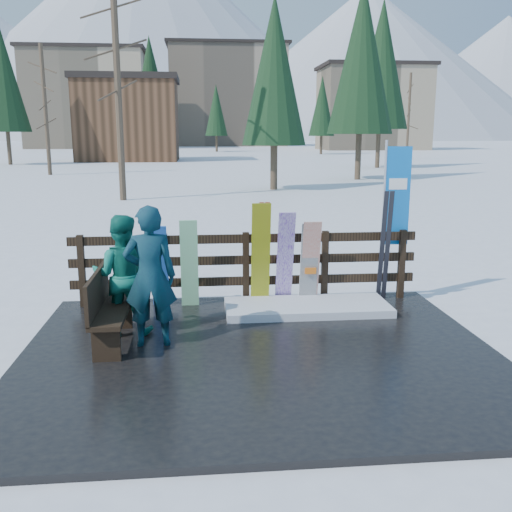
{
  "coord_description": "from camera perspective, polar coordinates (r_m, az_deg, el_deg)",
  "views": [
    {
      "loc": [
        -0.71,
        -6.76,
        2.78
      ],
      "look_at": [
        0.05,
        1.0,
        1.1
      ],
      "focal_mm": 40.0,
      "sensor_mm": 36.0,
      "label": 1
    }
  ],
  "objects": [
    {
      "name": "snow_patch",
      "position": [
        8.92,
        5.13,
        -5.12
      ],
      "size": [
        2.53,
        1.0,
        0.12
      ],
      "primitive_type": "cube",
      "color": "white",
      "rests_on": "deck"
    },
    {
      "name": "trees",
      "position": [
        57.12,
        -3.08,
        15.08
      ],
      "size": [
        42.26,
        68.91,
        12.72
      ],
      "color": "#382B1E",
      "rests_on": "ground"
    },
    {
      "name": "ski_pair_a",
      "position": [
        9.06,
        0.75,
        0.27
      ],
      "size": [
        0.16,
        0.32,
        1.67
      ],
      "color": "#AB3815",
      "rests_on": "deck"
    },
    {
      "name": "rental_flag",
      "position": [
        9.61,
        13.62,
        5.27
      ],
      "size": [
        0.45,
        0.04,
        2.6
      ],
      "color": "silver",
      "rests_on": "deck"
    },
    {
      "name": "snowboard_5",
      "position": [
        9.14,
        5.48,
        -0.67
      ],
      "size": [
        0.28,
        0.28,
        1.36
      ],
      "primitive_type": "cube",
      "rotation": [
        0.19,
        0.0,
        0.0
      ],
      "color": "silver",
      "rests_on": "deck"
    },
    {
      "name": "resort_buildings",
      "position": [
        122.38,
        -4.93,
        15.38
      ],
      "size": [
        73.0,
        87.6,
        22.6
      ],
      "color": "tan",
      "rests_on": "ground"
    },
    {
      "name": "snowboard_1",
      "position": [
        8.97,
        -6.69,
        -0.78
      ],
      "size": [
        0.27,
        0.24,
        1.41
      ],
      "primitive_type": "cube",
      "rotation": [
        0.15,
        0.0,
        0.0
      ],
      "color": "white",
      "rests_on": "deck"
    },
    {
      "name": "snowboard_2",
      "position": [
        8.99,
        0.47,
        0.15
      ],
      "size": [
        0.3,
        0.29,
        1.66
      ],
      "primitive_type": "cube",
      "rotation": [
        0.16,
        0.0,
        0.0
      ],
      "color": "#FEFF12",
      "rests_on": "deck"
    },
    {
      "name": "person_front",
      "position": [
        7.4,
        -10.55,
        -2.01
      ],
      "size": [
        0.69,
        0.47,
        1.83
      ],
      "primitive_type": "imported",
      "rotation": [
        0.0,
        0.0,
        3.19
      ],
      "color": "#10474B",
      "rests_on": "deck"
    },
    {
      "name": "person_back",
      "position": [
        7.93,
        -13.28,
        -1.86
      ],
      "size": [
        0.82,
        0.65,
        1.65
      ],
      "primitive_type": "imported",
      "rotation": [
        0.0,
        0.0,
        3.1
      ],
      "color": "#126E5C",
      "rests_on": "deck"
    },
    {
      "name": "deck",
      "position": [
        7.33,
        0.4,
        -9.79
      ],
      "size": [
        6.0,
        5.0,
        0.08
      ],
      "primitive_type": "cube",
      "color": "black",
      "rests_on": "ground"
    },
    {
      "name": "bench",
      "position": [
        7.65,
        -14.72,
        -4.85
      ],
      "size": [
        0.41,
        1.5,
        0.97
      ],
      "color": "black",
      "rests_on": "deck"
    },
    {
      "name": "snowboard_0",
      "position": [
        9.0,
        -9.61,
        -1.07
      ],
      "size": [
        0.26,
        0.36,
        1.34
      ],
      "primitive_type": "cube",
      "rotation": [
        0.25,
        0.0,
        0.0
      ],
      "color": "blue",
      "rests_on": "deck"
    },
    {
      "name": "ski_pair_b",
      "position": [
        9.47,
        12.76,
        0.94
      ],
      "size": [
        0.17,
        0.22,
        1.82
      ],
      "color": "black",
      "rests_on": "deck"
    },
    {
      "name": "mountains",
      "position": [
        338.65,
        -7.64,
        20.08
      ],
      "size": [
        520.0,
        260.0,
        120.0
      ],
      "color": "white",
      "rests_on": "ground"
    },
    {
      "name": "ground",
      "position": [
        7.35,
        0.4,
        -10.08
      ],
      "size": [
        700.0,
        700.0,
        0.0
      ],
      "primitive_type": "plane",
      "color": "white",
      "rests_on": "ground"
    },
    {
      "name": "snowboard_3",
      "position": [
        9.05,
        2.93,
        -0.23
      ],
      "size": [
        0.26,
        0.43,
        1.52
      ],
      "primitive_type": "cube",
      "rotation": [
        0.26,
        0.0,
        0.0
      ],
      "color": "silver",
      "rests_on": "deck"
    },
    {
      "name": "fence",
      "position": [
        9.22,
        -1.02,
        -0.64
      ],
      "size": [
        5.6,
        0.1,
        1.15
      ],
      "color": "black",
      "rests_on": "deck"
    },
    {
      "name": "snowboard_4",
      "position": [
        9.14,
        5.33,
        -0.78
      ],
      "size": [
        0.28,
        0.23,
        1.33
      ],
      "primitive_type": "cube",
      "rotation": [
        0.16,
        0.0,
        0.0
      ],
      "color": "black",
      "rests_on": "deck"
    }
  ]
}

